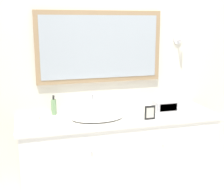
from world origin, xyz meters
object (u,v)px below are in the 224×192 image
at_px(soap_bottle, 54,107).
at_px(appliance_box, 166,106).
at_px(sink_basin, 97,116).
at_px(picture_frame, 150,113).

relative_size(soap_bottle, appliance_box, 0.76).
bearing_deg(sink_basin, soap_bottle, 148.28).
height_order(sink_basin, soap_bottle, sink_basin).
height_order(soap_bottle, picture_frame, soap_bottle).
bearing_deg(sink_basin, appliance_box, 2.65).
distance_m(appliance_box, picture_frame, 0.34).
xyz_separation_m(sink_basin, appliance_box, (0.73, 0.03, 0.04)).
bearing_deg(picture_frame, sink_basin, 159.63).
relative_size(sink_basin, picture_frame, 3.77).
distance_m(soap_bottle, picture_frame, 0.93).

